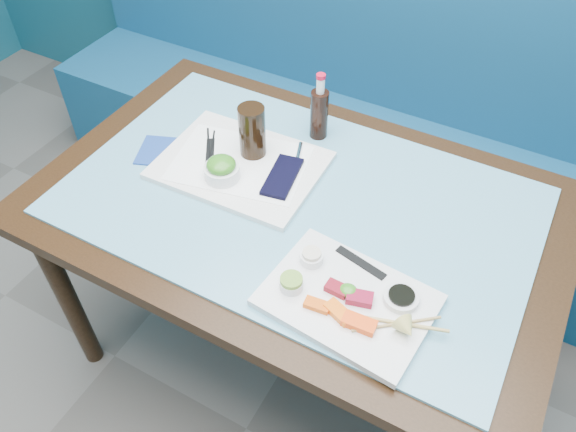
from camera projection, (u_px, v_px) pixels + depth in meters
The scene contains 34 objects.
booth_bench at pixel (393, 140), 2.28m from camera, with size 3.00×0.56×1.17m.
dining_table at pixel (297, 223), 1.56m from camera, with size 1.40×0.90×0.75m.
glass_top at pixel (298, 201), 1.50m from camera, with size 1.22×0.76×0.01m, color #5898B1.
sashimi_plate at pixel (348, 300), 1.26m from camera, with size 0.37×0.26×0.02m, color silver.
salmon_left at pixel (317, 305), 1.23m from camera, with size 0.06×0.03×0.01m, color #E75109.
salmon_mid at pixel (339, 312), 1.21m from camera, with size 0.07×0.03×0.02m, color #FC620A.
salmon_right at pixel (359, 323), 1.19m from camera, with size 0.07×0.04×0.02m, color #FE440A.
tuna_left at pixel (337, 289), 1.26m from camera, with size 0.05×0.03×0.02m, color maroon.
tuna_right at pixel (360, 298), 1.24m from camera, with size 0.06×0.04×0.02m, color maroon.
seaweed_garnish at pixel (348, 291), 1.25m from camera, with size 0.04×0.04×0.02m, color #34801D.
ramekin_wasabi at pixel (291, 284), 1.26m from camera, with size 0.05×0.05×0.02m, color white.
wasabi_fill at pixel (291, 280), 1.25m from camera, with size 0.05×0.05×0.01m, color olive.
ramekin_ginger at pixel (311, 258), 1.31m from camera, with size 0.06×0.06×0.02m, color white.
ginger_fill at pixel (312, 253), 1.30m from camera, with size 0.04×0.04×0.01m, color beige.
soy_dish at pixel (401, 298), 1.24m from camera, with size 0.08×0.08×0.02m, color silver.
soy_fill at pixel (402, 295), 1.23m from camera, with size 0.06×0.06×0.01m, color black.
lemon_wedge at pixel (407, 329), 1.17m from camera, with size 0.05×0.05×0.04m, color #DAC967.
chopstick_sleeve at pixel (361, 263), 1.32m from camera, with size 0.14×0.02×0.00m, color black.
wooden_chopstick_a at pixel (392, 322), 1.20m from camera, with size 0.01×0.01×0.24m, color tan.
wooden_chopstick_b at pixel (396, 324), 1.20m from camera, with size 0.01×0.01×0.20m, color #9F824B.
serving_tray at pixel (240, 165), 1.58m from camera, with size 0.45×0.33×0.02m, color white.
paper_placemat at pixel (240, 163), 1.57m from camera, with size 0.37×0.26×0.00m, color white.
seaweed_bowl at pixel (222, 172), 1.51m from camera, with size 0.10×0.10×0.04m, color white.
seaweed_salad at pixel (221, 165), 1.50m from camera, with size 0.08×0.08×0.04m, color #31791B.
cola_glass at pixel (252, 131), 1.55m from camera, with size 0.07×0.07×0.15m, color black.
navy_pouch at pixel (282, 177), 1.52m from camera, with size 0.07×0.17×0.01m, color black.
fork at pixel (298, 154), 1.59m from camera, with size 0.01×0.01×0.10m, color silver.
black_chopstick_a at pixel (209, 153), 1.60m from camera, with size 0.01×0.01×0.23m, color black.
black_chopstick_b at pixel (211, 154), 1.59m from camera, with size 0.01×0.01×0.21m, color black.
tray_sleeve at pixel (210, 154), 1.60m from camera, with size 0.02×0.14×0.00m, color black.
cola_bottle_body at pixel (319, 114), 1.63m from camera, with size 0.05×0.05×0.15m, color black.
cola_bottle_neck at pixel (321, 85), 1.56m from camera, with size 0.02×0.02×0.05m, color white.
cola_bottle_cap at pixel (321, 76), 1.54m from camera, with size 0.03×0.03×0.01m, color red.
blue_napkin at pixel (162, 151), 1.63m from camera, with size 0.13×0.13×0.01m, color navy.
Camera 1 is at (0.49, 0.50, 1.80)m, focal length 35.00 mm.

